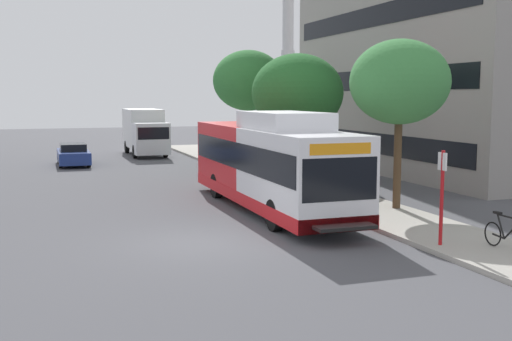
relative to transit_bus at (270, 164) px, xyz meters
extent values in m
plane|color=#4C4C51|center=(-3.72, 3.72, -1.70)|extent=(120.00, 120.00, 0.00)
cube|color=#A8A399|center=(3.28, 1.72, -1.63)|extent=(3.00, 56.00, 0.14)
cube|color=white|center=(0.00, -2.82, -0.02)|extent=(2.54, 5.80, 2.73)
cube|color=red|center=(0.00, 2.98, -0.02)|extent=(2.54, 5.80, 2.73)
cube|color=red|center=(0.00, 0.08, -1.16)|extent=(2.57, 11.60, 0.44)
cube|color=black|center=(0.00, 0.08, 0.35)|extent=(2.58, 11.25, 0.96)
cube|color=black|center=(0.00, -5.68, 0.15)|extent=(2.34, 0.10, 1.24)
cube|color=orange|center=(0.00, -5.69, 1.02)|extent=(1.91, 0.08, 0.32)
cube|color=white|center=(0.00, -1.37, 1.65)|extent=(2.16, 4.06, 0.60)
cube|color=black|center=(0.00, -6.07, -1.15)|extent=(1.78, 0.60, 0.10)
cylinder|color=black|center=(-1.13, -3.51, -1.20)|extent=(0.30, 1.00, 1.00)
cylinder|color=black|center=(1.13, -3.51, -1.20)|extent=(0.30, 1.00, 1.00)
cylinder|color=black|center=(-1.13, 3.27, -1.20)|extent=(0.30, 1.00, 1.00)
cylinder|color=black|center=(1.13, 3.27, -1.20)|extent=(0.30, 1.00, 1.00)
cylinder|color=red|center=(2.29, -7.27, -0.26)|extent=(0.10, 0.10, 2.60)
cube|color=white|center=(2.27, -7.27, 0.74)|extent=(0.04, 0.36, 0.48)
torus|color=black|center=(3.57, -7.83, -1.23)|extent=(0.04, 0.66, 0.66)
cylinder|color=black|center=(3.57, -8.13, -0.96)|extent=(0.05, 0.34, 0.62)
cylinder|color=black|center=(3.57, -8.43, -0.66)|extent=(0.05, 0.90, 0.05)
cylinder|color=black|center=(3.57, -8.05, -1.25)|extent=(0.05, 0.45, 0.08)
cube|color=black|center=(3.57, -7.98, -0.62)|extent=(0.12, 0.24, 0.06)
cylinder|color=#4C3823|center=(4.21, -1.92, 0.05)|extent=(0.28, 0.28, 3.22)
ellipsoid|color=#3D8442|center=(4.21, -1.92, 2.99)|extent=(3.56, 3.56, 3.02)
cylinder|color=#4C3823|center=(4.07, 7.10, -0.30)|extent=(0.28, 0.28, 2.52)
ellipsoid|color=#286B2D|center=(4.07, 7.10, 2.65)|extent=(4.50, 4.50, 3.83)
cylinder|color=#4C3823|center=(4.20, 15.15, 0.12)|extent=(0.28, 0.28, 3.37)
ellipsoid|color=#337A38|center=(4.20, 15.15, 3.43)|extent=(4.33, 4.33, 3.68)
cube|color=navy|center=(-6.09, 17.92, -1.15)|extent=(1.80, 4.50, 0.70)
cube|color=black|center=(-6.09, 18.02, -0.65)|extent=(1.48, 2.34, 0.56)
cylinder|color=black|center=(-6.89, 16.57, -1.38)|extent=(0.20, 0.64, 0.64)
cylinder|color=black|center=(-5.29, 16.57, -1.38)|extent=(0.20, 0.64, 0.64)
cylinder|color=black|center=(-6.89, 19.27, -1.38)|extent=(0.20, 0.64, 0.64)
cylinder|color=black|center=(-5.29, 19.27, -1.38)|extent=(0.20, 0.64, 0.64)
cube|color=silver|center=(-0.90, 20.56, -0.35)|extent=(2.30, 2.00, 2.10)
cube|color=white|center=(-0.90, 24.06, 0.20)|extent=(2.30, 5.00, 2.70)
cube|color=black|center=(-0.90, 19.59, 0.05)|extent=(2.07, 0.08, 0.80)
cylinder|color=black|center=(-1.93, 21.00, -1.24)|extent=(0.26, 0.92, 0.92)
cylinder|color=black|center=(0.13, 21.00, -1.24)|extent=(0.26, 0.92, 0.92)
cylinder|color=black|center=(-1.93, 25.14, -1.24)|extent=(0.26, 0.92, 0.92)
cylinder|color=black|center=(0.13, 25.14, -1.24)|extent=(0.26, 0.92, 0.92)
cube|color=black|center=(14.26, 8.78, -0.03)|extent=(10.54, 17.96, 1.10)
cube|color=black|center=(14.26, 8.78, 3.33)|extent=(10.54, 17.96, 1.10)
cube|color=black|center=(14.26, 8.78, 6.69)|extent=(10.54, 17.96, 1.10)
cylinder|color=#B7B7BC|center=(11.46, 26.73, 2.25)|extent=(1.10, 1.10, 7.90)
cylinder|color=#B7B7BC|center=(11.46, 26.73, 10.15)|extent=(0.91, 0.91, 7.90)
camera|label=1|loc=(-7.98, -21.52, 2.49)|focal=44.02mm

